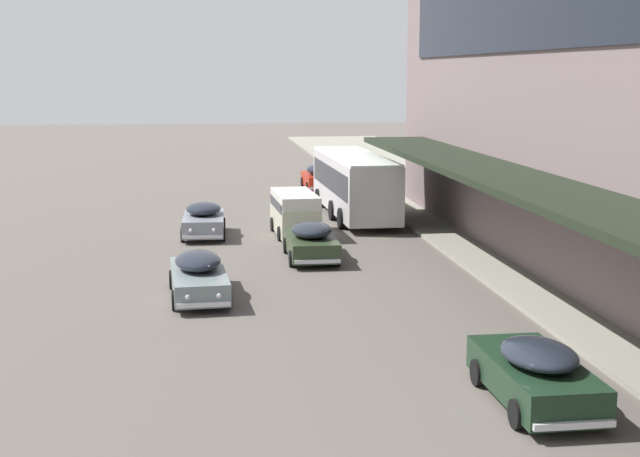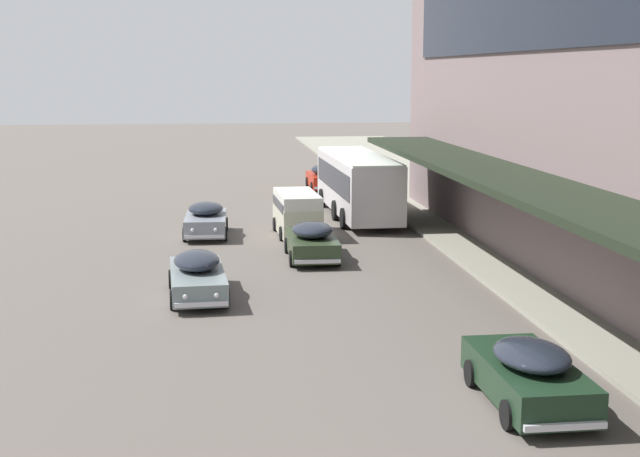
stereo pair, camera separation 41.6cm
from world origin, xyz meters
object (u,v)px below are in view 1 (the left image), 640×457
Objects in this scene: sedan_oncoming_front at (318,177)px; sedan_trailing_near at (535,373)px; sedan_second_mid at (199,275)px; transit_bus_kerbside_front at (354,181)px; sedan_lead_mid at (204,220)px; sedan_oncoming_rear at (311,241)px; vw_van at (295,211)px.

sedan_trailing_near is at bearing -90.06° from sedan_oncoming_front.
sedan_oncoming_front is 27.73m from sedan_second_mid.
transit_bus_kerbside_front is 8.99m from sedan_lead_mid.
sedan_oncoming_rear and sedan_lead_mid have the same top height.
sedan_oncoming_rear is 1.02× the size of sedan_oncoming_front.
sedan_oncoming_rear is at bearing -98.22° from sedan_oncoming_front.
sedan_oncoming_front is 0.90× the size of sedan_second_mid.
sedan_lead_mid is 11.18m from sedan_second_mid.
sedan_oncoming_rear is at bearing 100.56° from sedan_trailing_near.
sedan_lead_mid is (-4.20, 5.70, 0.00)m from sedan_oncoming_rear.
vw_van reaches higher than sedan_oncoming_front.
sedan_trailing_near is (3.02, -16.22, -0.01)m from sedan_oncoming_rear.
sedan_trailing_near is 0.97× the size of vw_van.
transit_bus_kerbside_front is 2.47× the size of sedan_trailing_near.
vw_van is at bearing 98.10° from sedan_trailing_near.
sedan_lead_mid is at bearing 177.87° from vw_van.
transit_bus_kerbside_front reaches higher than sedan_second_mid.
sedan_oncoming_front is (-0.42, 11.00, -1.05)m from transit_bus_kerbside_front.
sedan_oncoming_front reaches higher than sedan_trailing_near.
sedan_trailing_near is 13.07m from sedan_second_mid.
transit_bus_kerbside_front is 10.86m from sedan_oncoming_rear.
sedan_oncoming_front is at bearing 64.91° from sedan_lead_mid.
sedan_trailing_near is 37.44m from sedan_oncoming_front.
sedan_oncoming_rear is 5.56m from vw_van.
sedan_oncoming_rear is (-3.49, -10.23, -1.09)m from transit_bus_kerbside_front.
sedan_lead_mid is (-7.69, -4.52, -1.08)m from transit_bus_kerbside_front.
vw_van reaches higher than sedan_second_mid.
transit_bus_kerbside_front is 2.24× the size of sedan_second_mid.
transit_bus_kerbside_front reaches higher than sedan_oncoming_front.
vw_van reaches higher than sedan_lead_mid.
sedan_lead_mid is 17.14m from sedan_oncoming_front.
sedan_trailing_near reaches higher than sedan_second_mid.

